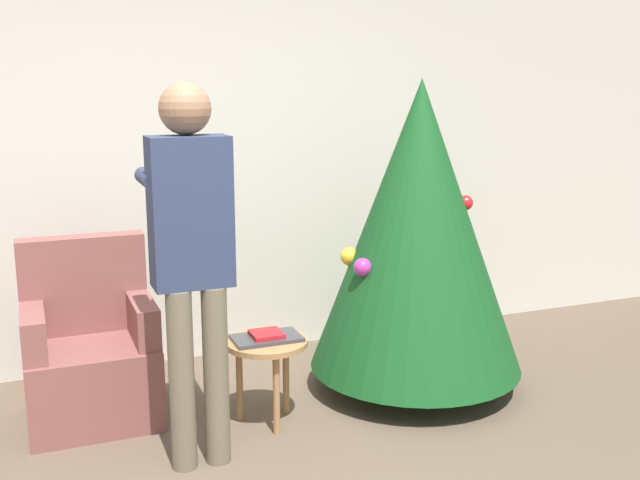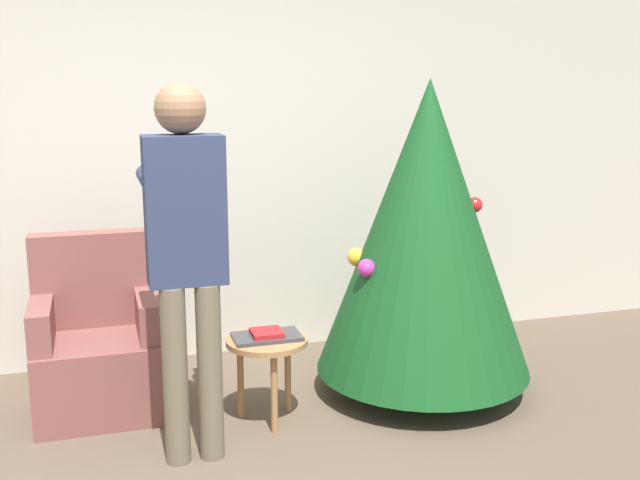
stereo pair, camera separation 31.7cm
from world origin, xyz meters
name	(u,v)px [view 2 (the right image)]	position (x,y,z in m)	size (l,w,h in m)	color
wall_back	(197,153)	(0.00, 2.23, 1.35)	(8.00, 0.06, 2.70)	beige
christmas_tree	(426,229)	(1.15, 1.23, 0.98)	(1.25, 1.25, 1.82)	brown
armchair	(98,349)	(-0.68, 1.52, 0.35)	(0.67, 0.61, 0.97)	brown
person_standing	(186,240)	(-0.25, 0.83, 1.08)	(0.39, 0.57, 1.80)	#6B604C
side_stool	(267,350)	(0.18, 1.09, 0.40)	(0.44, 0.44, 0.46)	#A37547
laptop	(267,337)	(0.18, 1.09, 0.47)	(0.36, 0.21, 0.02)	#38383D
book	(267,333)	(0.18, 1.09, 0.50)	(0.16, 0.16, 0.02)	#B21E23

